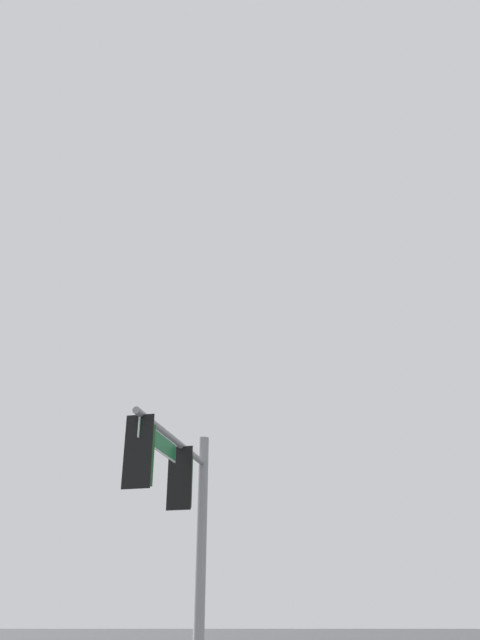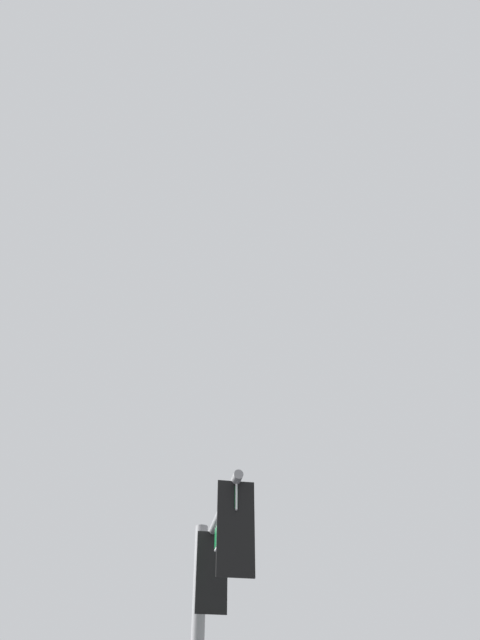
# 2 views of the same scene
# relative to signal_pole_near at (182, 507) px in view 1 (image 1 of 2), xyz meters

# --- Properties ---
(signal_pole_near) EXTENTS (4.19, 1.29, 5.54)m
(signal_pole_near) POSITION_rel_signal_pole_near_xyz_m (0.00, 0.00, 0.00)
(signal_pole_near) COLOR gray
(signal_pole_near) RESTS_ON ground_plane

